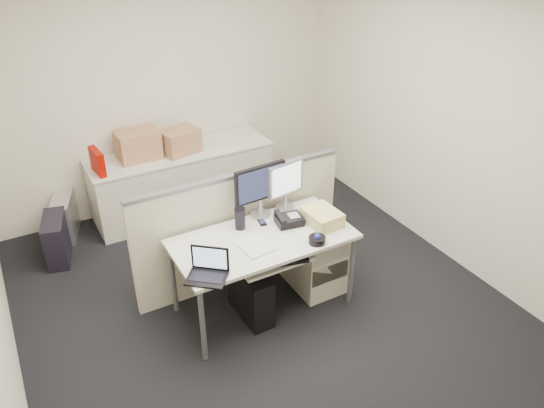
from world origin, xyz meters
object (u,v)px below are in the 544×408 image
desk_phone (289,220)px  monitor_main (260,191)px  desk (263,244)px  laptop (206,267)px

desk_phone → monitor_main: bearing=131.8°
desk → laptop: size_ratio=5.17×
laptop → desk_phone: laptop is taller
monitor_main → desk_phone: monitor_main is taller
desk_phone → desk: bearing=-155.2°
monitor_main → desk_phone: 0.35m
desk → monitor_main: monitor_main is taller
desk → desk_phone: desk_phone is taller
desk → monitor_main: size_ratio=3.10×
desk → desk_phone: 0.33m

